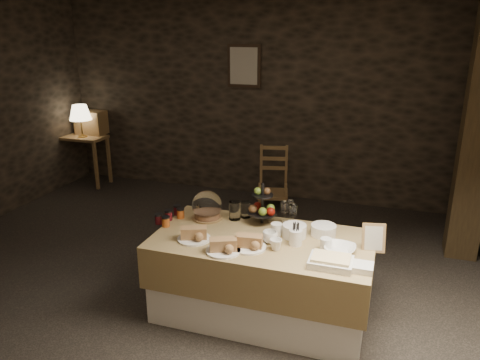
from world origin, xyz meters
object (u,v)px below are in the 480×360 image
(buffet_table, at_px, (262,271))
(wine_rack, at_px, (91,122))
(table_lamp, at_px, (80,113))
(timber_column, at_px, (479,131))
(fruit_stand, at_px, (263,208))
(chair, at_px, (274,181))
(console_table, at_px, (83,145))

(buffet_table, relative_size, wine_rack, 4.06)
(wine_rack, bearing_deg, table_lamp, -90.00)
(buffet_table, bearing_deg, timber_column, 44.98)
(timber_column, xyz_separation_m, fruit_stand, (-1.75, -1.38, -0.49))
(buffet_table, relative_size, chair, 2.72)
(buffet_table, xyz_separation_m, table_lamp, (-3.33, 2.30, 0.69))
(chair, bearing_deg, buffet_table, -91.24)
(buffet_table, height_order, timber_column, timber_column)
(console_table, bearing_deg, fruit_stand, -32.04)
(wine_rack, distance_m, timber_column, 5.09)
(console_table, relative_size, table_lamp, 1.57)
(timber_column, distance_m, fruit_stand, 2.28)
(wine_rack, distance_m, fruit_stand, 3.96)
(wine_rack, distance_m, chair, 2.90)
(buffet_table, xyz_separation_m, console_table, (-3.38, 2.35, 0.21))
(table_lamp, bearing_deg, timber_column, -7.24)
(fruit_stand, bearing_deg, console_table, 147.96)
(console_table, height_order, wine_rack, wine_rack)
(chair, xyz_separation_m, timber_column, (2.16, -0.64, 0.94))
(buffet_table, height_order, wine_rack, wine_rack)
(buffet_table, distance_m, timber_column, 2.52)
(chair, xyz_separation_m, fruit_stand, (0.41, -2.03, 0.46))
(buffet_table, bearing_deg, chair, 102.01)
(buffet_table, height_order, chair, chair)
(table_lamp, height_order, wine_rack, table_lamp)
(chair, relative_size, timber_column, 0.24)
(table_lamp, distance_m, wine_rack, 0.29)
(timber_column, relative_size, fruit_stand, 7.32)
(buffet_table, xyz_separation_m, fruit_stand, (-0.08, 0.28, 0.43))
(timber_column, height_order, fruit_stand, timber_column)
(wine_rack, bearing_deg, timber_column, -9.82)
(console_table, xyz_separation_m, wine_rack, (0.05, 0.18, 0.30))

